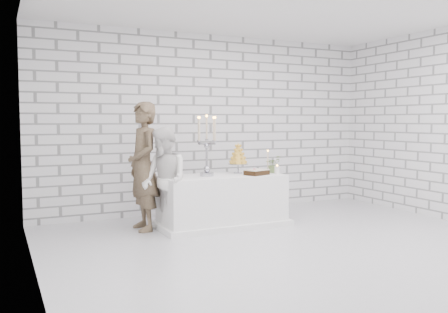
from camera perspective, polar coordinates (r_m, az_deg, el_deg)
ground at (r=6.20m, az=8.00°, el=-10.24°), size 6.00×5.00×0.01m
ceiling at (r=6.17m, az=8.31°, el=17.83°), size 6.00×5.00×0.01m
wall_back at (r=8.20m, az=-1.60°, el=3.94°), size 6.00×0.01×3.00m
wall_left at (r=5.01m, az=-21.84°, el=3.42°), size 0.01×5.00×3.00m
cake_table at (r=7.08m, az=-0.20°, el=-5.26°), size 1.80×0.80×0.75m
groom at (r=6.84m, az=-9.58°, el=-1.16°), size 0.46×0.68×1.82m
bride at (r=6.58m, az=-7.11°, el=-2.87°), size 0.68×0.81×1.47m
candelabra at (r=6.89m, az=-2.07°, el=1.31°), size 0.46×0.46×0.88m
croquembouche at (r=7.28m, az=1.69°, el=-0.17°), size 0.38×0.38×0.47m
chocolate_cake at (r=7.08m, az=3.91°, el=-1.87°), size 0.39×0.33×0.08m
pillar_candle at (r=7.23m, az=6.34°, el=-1.61°), size 0.08×0.08×0.12m
extra_taper at (r=7.52m, az=5.23°, el=-0.61°), size 0.06×0.06×0.32m
flowers at (r=7.39m, az=5.87°, el=-0.91°), size 0.30×0.29×0.26m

